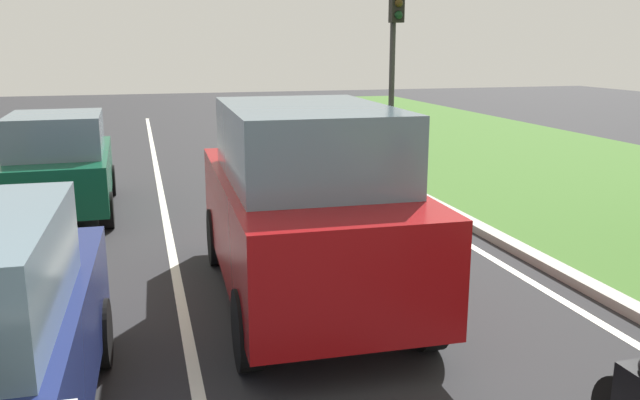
# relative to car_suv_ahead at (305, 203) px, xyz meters

# --- Properties ---
(ground_plane) EXTENTS (60.00, 60.00, 0.00)m
(ground_plane) POSITION_rel_car_suv_ahead_xyz_m (-0.71, 4.46, -1.17)
(ground_plane) COLOR #262628
(lane_line_center) EXTENTS (0.12, 32.00, 0.01)m
(lane_line_center) POSITION_rel_car_suv_ahead_xyz_m (-1.41, 4.46, -1.16)
(lane_line_center) COLOR silver
(lane_line_center) RESTS_ON ground
(lane_line_right_edge) EXTENTS (0.12, 32.00, 0.01)m
(lane_line_right_edge) POSITION_rel_car_suv_ahead_xyz_m (2.89, 4.46, -1.16)
(lane_line_right_edge) COLOR silver
(lane_line_right_edge) RESTS_ON ground
(grass_verge_right) EXTENTS (9.00, 48.00, 0.06)m
(grass_verge_right) POSITION_rel_car_suv_ahead_xyz_m (7.79, 4.46, -1.14)
(grass_verge_right) COLOR #3D6628
(grass_verge_right) RESTS_ON ground
(curb_right) EXTENTS (0.24, 48.00, 0.12)m
(curb_right) POSITION_rel_car_suv_ahead_xyz_m (3.39, 4.46, -1.11)
(curb_right) COLOR #9E9B93
(curb_right) RESTS_ON ground
(car_suv_ahead) EXTENTS (2.08, 4.55, 2.28)m
(car_suv_ahead) POSITION_rel_car_suv_ahead_xyz_m (0.00, 0.00, 0.00)
(car_suv_ahead) COLOR maroon
(car_suv_ahead) RESTS_ON ground
(car_hatchback_far) EXTENTS (1.78, 3.72, 1.78)m
(car_hatchback_far) POSITION_rel_car_suv_ahead_xyz_m (-3.12, 5.03, -0.28)
(car_hatchback_far) COLOR #0C472D
(car_hatchback_far) RESTS_ON ground
(traffic_light_near_right) EXTENTS (0.32, 0.50, 4.60)m
(traffic_light_near_right) POSITION_rel_car_suv_ahead_xyz_m (4.38, 8.35, 1.94)
(traffic_light_near_right) COLOR #2D2D2D
(traffic_light_near_right) RESTS_ON ground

